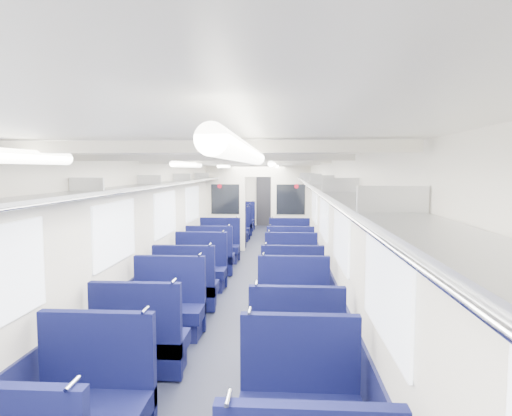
{
  "coord_description": "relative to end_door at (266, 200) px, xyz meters",
  "views": [
    {
      "loc": [
        0.69,
        -8.17,
        2.2
      ],
      "look_at": [
        -0.04,
        3.39,
        1.18
      ],
      "focal_mm": 30.94,
      "sensor_mm": 36.0,
      "label": 1
    }
  ],
  "objects": [
    {
      "name": "seat_21",
      "position": [
        0.83,
        -4.83,
        -0.67
      ],
      "size": [
        0.96,
        0.53,
        1.08
      ],
      "color": "#0D1141",
      "rests_on": "floor"
    },
    {
      "name": "seat_22",
      "position": [
        -0.83,
        -3.69,
        -0.67
      ],
      "size": [
        0.96,
        0.53,
        1.08
      ],
      "color": "#0D1141",
      "rests_on": "floor"
    },
    {
      "name": "seat_24",
      "position": [
        -0.83,
        -2.63,
        -0.67
      ],
      "size": [
        0.96,
        0.53,
        1.08
      ],
      "color": "#0D1141",
      "rests_on": "floor"
    },
    {
      "name": "seat_18",
      "position": [
        -0.83,
        -6.84,
        -0.67
      ],
      "size": [
        0.96,
        0.53,
        1.08
      ],
      "color": "#0D1141",
      "rests_on": "floor"
    },
    {
      "name": "ceiling_fittings",
      "position": [
        0.0,
        -9.2,
        1.29
      ],
      "size": [
        2.7,
        16.06,
        0.11
      ],
      "color": "silver",
      "rests_on": "ceiling"
    },
    {
      "name": "dado_left",
      "position": [
        -1.39,
        -8.94,
        -0.65
      ],
      "size": [
        0.03,
        17.9,
        0.7
      ],
      "primitive_type": "cube",
      "color": "#101236",
      "rests_on": "floor"
    },
    {
      "name": "seat_17",
      "position": [
        0.83,
        -8.09,
        -0.67
      ],
      "size": [
        0.96,
        0.53,
        1.08
      ],
      "color": "#0D1141",
      "rests_on": "floor"
    },
    {
      "name": "seat_23",
      "position": [
        0.83,
        -3.56,
        -0.67
      ],
      "size": [
        0.96,
        0.53,
        1.08
      ],
      "color": "#0D1141",
      "rests_on": "floor"
    },
    {
      "name": "seat_14",
      "position": [
        -0.83,
        -9.25,
        -0.67
      ],
      "size": [
        0.96,
        0.53,
        1.08
      ],
      "color": "#0D1141",
      "rests_on": "floor"
    },
    {
      "name": "seat_25",
      "position": [
        0.83,
        -2.61,
        -0.67
      ],
      "size": [
        0.96,
        0.53,
        1.08
      ],
      "color": "#0D1141",
      "rests_on": "floor"
    },
    {
      "name": "wall_left",
      "position": [
        -1.4,
        -8.94,
        0.18
      ],
      "size": [
        0.02,
        18.0,
        2.35
      ],
      "primitive_type": "cube",
      "color": "beige",
      "rests_on": "floor"
    },
    {
      "name": "seat_26",
      "position": [
        -0.83,
        -1.44,
        -0.67
      ],
      "size": [
        0.96,
        0.53,
        1.08
      ],
      "color": "#0D1141",
      "rests_on": "floor"
    },
    {
      "name": "seat_7",
      "position": [
        0.83,
        -13.79,
        -0.67
      ],
      "size": [
        0.96,
        0.53,
        1.08
      ],
      "color": "#0D1141",
      "rests_on": "floor"
    },
    {
      "name": "luggage_rack_left",
      "position": [
        -1.21,
        -8.94,
        0.97
      ],
      "size": [
        0.36,
        17.4,
        0.18
      ],
      "color": "#B2B5BA",
      "rests_on": "wall_left"
    },
    {
      "name": "seat_20",
      "position": [
        -0.83,
        -4.87,
        -0.67
      ],
      "size": [
        0.96,
        0.53,
        1.08
      ],
      "color": "#0D1141",
      "rests_on": "floor"
    },
    {
      "name": "seat_19",
      "position": [
        0.83,
        -6.81,
        -0.67
      ],
      "size": [
        0.96,
        0.53,
        1.08
      ],
      "color": "#0D1141",
      "rests_on": "floor"
    },
    {
      "name": "wall_right",
      "position": [
        1.4,
        -8.94,
        0.18
      ],
      "size": [
        0.02,
        18.0,
        2.35
      ],
      "primitive_type": "cube",
      "color": "beige",
      "rests_on": "floor"
    },
    {
      "name": "seat_13",
      "position": [
        0.83,
        -10.33,
        -0.67
      ],
      "size": [
        0.96,
        0.53,
        1.08
      ],
      "color": "#0D1141",
      "rests_on": "floor"
    },
    {
      "name": "seat_15",
      "position": [
        0.83,
        -9.22,
        -0.67
      ],
      "size": [
        0.96,
        0.53,
        1.08
      ],
      "color": "#0D1141",
      "rests_on": "floor"
    },
    {
      "name": "windows",
      "position": [
        0.0,
        -9.4,
        0.42
      ],
      "size": [
        2.78,
        15.6,
        0.75
      ],
      "color": "white",
      "rests_on": "wall_left"
    },
    {
      "name": "ceiling",
      "position": [
        0.0,
        -8.94,
        1.35
      ],
      "size": [
        2.8,
        18.0,
        0.01
      ],
      "primitive_type": "cube",
      "color": "white",
      "rests_on": "wall_left"
    },
    {
      "name": "dado_right",
      "position": [
        1.39,
        -8.94,
        -0.65
      ],
      "size": [
        0.03,
        17.9,
        0.7
      ],
      "primitive_type": "cube",
      "color": "#101236",
      "rests_on": "floor"
    },
    {
      "name": "seat_11",
      "position": [
        0.83,
        -11.4,
        -0.67
      ],
      "size": [
        0.96,
        0.53,
        1.08
      ],
      "color": "#0D1141",
      "rests_on": "floor"
    },
    {
      "name": "bulkhead",
      "position": [
        -0.0,
        -5.36,
        0.23
      ],
      "size": [
        2.8,
        0.1,
        2.35
      ],
      "color": "silver",
      "rests_on": "floor"
    },
    {
      "name": "floor",
      "position": [
        0.0,
        -8.94,
        -1.0
      ],
      "size": [
        2.8,
        18.0,
        0.01
      ],
      "primitive_type": "cube",
      "color": "black",
      "rests_on": "ground"
    },
    {
      "name": "seat_9",
      "position": [
        0.83,
        -12.68,
        -0.67
      ],
      "size": [
        0.96,
        0.53,
        1.08
      ],
      "color": "#0D1141",
      "rests_on": "floor"
    },
    {
      "name": "end_door",
      "position": [
        0.0,
        0.0,
        0.0
      ],
      "size": [
        0.75,
        0.06,
        2.0
      ],
      "primitive_type": "cube",
      "color": "black",
      "rests_on": "floor"
    },
    {
      "name": "luggage_rack_right",
      "position": [
        1.21,
        -8.94,
        0.97
      ],
      "size": [
        0.36,
        17.4,
        0.18
      ],
      "color": "#B2B5BA",
      "rests_on": "wall_right"
    },
    {
      "name": "seat_10",
      "position": [
        -0.83,
        -11.51,
        -0.67
      ],
      "size": [
        0.96,
        0.53,
        1.08
      ],
      "color": "#0D1141",
      "rests_on": "floor"
    },
    {
      "name": "seat_12",
      "position": [
        -0.83,
        -10.43,
        -0.67
      ],
      "size": [
        0.96,
        0.53,
        1.08
      ],
      "color": "#0D1141",
      "rests_on": "floor"
    },
    {
      "name": "seat_8",
      "position": [
        -0.83,
        -12.63,
        -0.67
      ],
      "size": [
        0.96,
        0.53,
        1.08
      ],
      "color": "#0D1141",
      "rests_on": "floor"
    },
    {
      "name": "seat_27",
      "position": [
        0.83,
        -1.47,
        -0.67
      ],
      "size": [
        0.96,
        0.53,
        1.08
      ],
      "color": "#0D1141",
      "rests_on": "floor"
    },
    {
      "name": "seat_6",
      "position": [
        -0.83,
        -13.83,
        -0.67
      ],
      "size": [
        0.96,
        0.53,
        1.08
      ],
      "color": "#0D1141",
      "rests_on": "floor"
    },
    {
      "name": "seat_16",
      "position": [
        -0.83,
        -8.12,
        -0.67
      ],
      "size": [
        0.96,
        0.53,
        1.08
      ],
      "color": "#0D1141",
      "rests_on": "floor"
    },
    {
      "name": "wall_far",
      "position": [
        0.0,
        0.06,
        0.18
      ],
      "size": [
        2.8,
        0.02,
        2.35
      ],
      "primitive_type": "cube",
      "color": "beige",
      "rests_on": "floor"
    }
  ]
}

